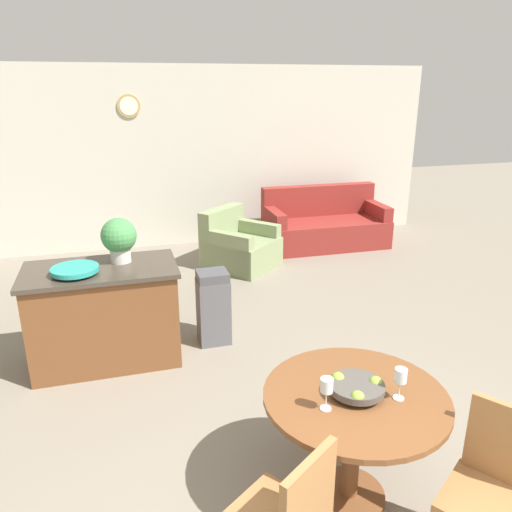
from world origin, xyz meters
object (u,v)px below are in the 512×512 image
fruit_bowl (356,387)px  dining_chair_near_right (494,485)px  kitchen_island (105,315)px  trash_bin (213,307)px  teal_bowl (75,270)px  couch (324,226)px  wine_glass_right (401,377)px  dining_table (354,419)px  wine_glass_left (327,387)px  potted_plant (119,238)px  armchair (239,247)px

fruit_bowl → dining_chair_near_right: bearing=-50.0°
kitchen_island → trash_bin: size_ratio=1.79×
kitchen_island → teal_bowl: (-0.19, -0.11, 0.49)m
dining_chair_near_right → couch: size_ratio=0.48×
dining_chair_near_right → wine_glass_right: wine_glass_right is taller
dining_table → wine_glass_left: (-0.22, -0.08, 0.31)m
dining_chair_near_right → potted_plant: 3.34m
teal_bowl → armchair: 3.03m
wine_glass_left → wine_glass_right: same height
armchair → dining_chair_near_right: bearing=-129.3°
kitchen_island → potted_plant: potted_plant is taller
wine_glass_right → armchair: (0.16, 4.30, -0.61)m
potted_plant → wine_glass_left: bearing=-66.5°
teal_bowl → armchair: size_ratio=0.33×
fruit_bowl → armchair: fruit_bowl is taller
wine_glass_right → dining_table: bearing=153.8°
dining_chair_near_right → trash_bin: bearing=-16.6°
wine_glass_left → couch: 5.34m
fruit_bowl → armchair: size_ratio=0.27×
dining_table → dining_chair_near_right: (0.49, -0.59, -0.07)m
trash_bin → kitchen_island: bearing=-175.6°
dining_table → teal_bowl: 2.58m
wine_glass_left → couch: (2.12, 4.87, -0.58)m
dining_chair_near_right → teal_bowl: (-2.09, 2.58, 0.44)m
dining_chair_near_right → fruit_bowl: bearing=5.6°
potted_plant → dining_table: bearing=-61.2°
teal_bowl → trash_bin: bearing=8.8°
fruit_bowl → teal_bowl: bearing=128.7°
fruit_bowl → kitchen_island: kitchen_island is taller
potted_plant → armchair: 2.68m
teal_bowl → dining_chair_near_right: bearing=-51.0°
armchair → dining_table: bearing=-135.8°
dining_table → fruit_bowl: bearing=-97.2°
wine_glass_left → armchair: bearing=82.1°
wine_glass_left → wine_glass_right: size_ratio=1.00×
dining_table → dining_chair_near_right: dining_chair_near_right is taller
fruit_bowl → wine_glass_right: wine_glass_right is taller
dining_chair_near_right → kitchen_island: size_ratio=0.69×
fruit_bowl → wine_glass_left: wine_glass_left is taller
dining_chair_near_right → couch: 5.56m
couch → armchair: couch is taller
wine_glass_right → armchair: bearing=87.9°
dining_table → armchair: (0.37, 4.20, -0.30)m
fruit_bowl → wine_glass_left: 0.25m
dining_chair_near_right → potted_plant: potted_plant is taller
wine_glass_right → teal_bowl: size_ratio=0.48×
dining_table → trash_bin: (-0.40, 2.18, -0.21)m
wine_glass_left → armchair: size_ratio=0.16×
trash_bin → armchair: armchair is taller
teal_bowl → potted_plant: bearing=29.9°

